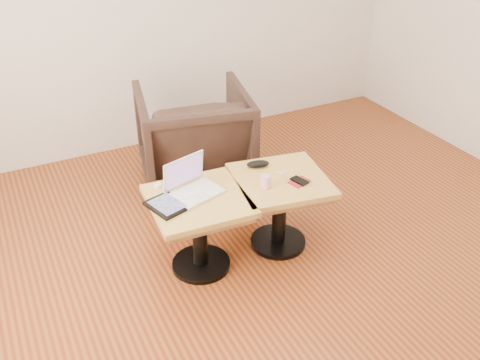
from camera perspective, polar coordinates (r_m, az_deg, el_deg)
name	(u,v)px	position (r m, az deg, el deg)	size (l,w,h in m)	color
room_shell	(312,73)	(2.63, 7.74, 11.23)	(4.52, 4.52, 2.71)	maroon
side_table_left	(199,216)	(3.23, -4.41, -3.85)	(0.60, 0.60, 0.51)	black
side_table_right	(280,195)	(3.42, 4.30, -1.63)	(0.65, 0.65, 0.51)	black
laptop	(192,186)	(3.19, -5.13, -0.65)	(0.35, 0.30, 0.21)	white
tablet	(167,205)	(3.10, -7.79, -2.68)	(0.24, 0.28, 0.02)	black
charging_adapter	(158,186)	(3.28, -8.72, -0.62)	(0.04, 0.04, 0.02)	white
glasses_case	(258,164)	(3.45, 1.92, 1.72)	(0.15, 0.06, 0.05)	black
striped_cup	(266,181)	(3.23, 2.74, -0.15)	(0.06, 0.06, 0.08)	#E55693
earbuds_tangle	(282,172)	(3.40, 4.51, 0.83)	(0.07, 0.05, 0.01)	white
phone_on_sleeve	(299,181)	(3.32, 6.35, -0.13)	(0.15, 0.12, 0.02)	maroon
armchair	(194,137)	(4.16, -4.92, 4.63)	(0.82, 0.84, 0.77)	black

